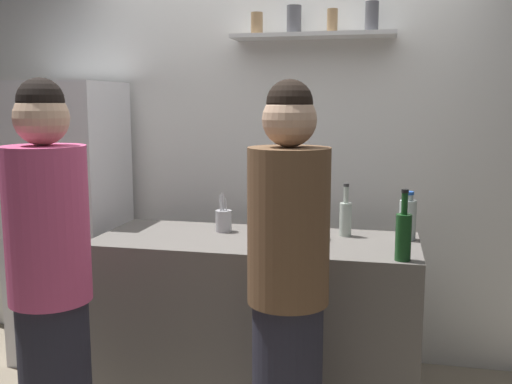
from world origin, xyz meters
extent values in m
cube|color=white|center=(0.00, 1.25, 1.30)|extent=(4.80, 0.10, 2.60)
cube|color=silver|center=(0.20, 1.09, 2.03)|extent=(0.97, 0.22, 0.02)
cylinder|color=olive|center=(-0.14, 1.09, 2.11)|extent=(0.07, 0.07, 0.13)
cylinder|color=#4C4C51|center=(0.09, 1.09, 2.13)|extent=(0.09, 0.09, 0.16)
cylinder|color=olive|center=(0.32, 1.09, 2.11)|extent=(0.06, 0.06, 0.14)
cylinder|color=#4C4C51|center=(0.54, 1.09, 2.13)|extent=(0.08, 0.08, 0.17)
cube|color=white|center=(-1.31, 0.85, 0.88)|extent=(0.63, 0.56, 1.77)
cylinder|color=#99999E|center=(-1.14, 0.55, 0.97)|extent=(0.02, 0.02, 0.45)
cube|color=#66605B|center=(-0.01, 0.51, 0.46)|extent=(1.70, 0.68, 0.93)
cube|color=gray|center=(0.19, 0.47, 0.95)|extent=(0.34, 0.24, 0.05)
cylinder|color=#B2B2B7|center=(-0.23, 0.63, 0.99)|extent=(0.09, 0.09, 0.12)
cylinder|color=silver|center=(-0.23, 0.61, 1.04)|extent=(0.03, 0.01, 0.16)
cylinder|color=silver|center=(-0.24, 0.62, 1.05)|extent=(0.03, 0.03, 0.17)
cylinder|color=silver|center=(-0.23, 0.63, 1.05)|extent=(0.01, 0.02, 0.18)
cylinder|color=silver|center=(-0.23, 0.63, 1.05)|extent=(0.01, 0.01, 0.17)
cylinder|color=silver|center=(-0.23, 0.63, 1.04)|extent=(0.01, 0.03, 0.16)
cylinder|color=silver|center=(-0.23, 0.62, 1.05)|extent=(0.01, 0.01, 0.19)
cylinder|color=silver|center=(-0.21, 0.63, 1.04)|extent=(0.01, 0.03, 0.15)
cylinder|color=silver|center=(-0.23, 0.64, 1.05)|extent=(0.01, 0.01, 0.17)
cylinder|color=#19471E|center=(0.74, 0.23, 1.03)|extent=(0.07, 0.07, 0.21)
cylinder|color=#19471E|center=(0.74, 0.23, 1.19)|extent=(0.03, 0.03, 0.10)
cylinder|color=black|center=(0.74, 0.23, 1.25)|extent=(0.03, 0.03, 0.02)
cylinder|color=#B2BFB2|center=(0.45, 0.67, 1.02)|extent=(0.07, 0.07, 0.18)
cylinder|color=#B2BFB2|center=(0.45, 0.67, 1.15)|extent=(0.03, 0.03, 0.09)
cylinder|color=#333333|center=(0.45, 0.67, 1.20)|extent=(0.03, 0.03, 0.02)
cylinder|color=silver|center=(0.77, 0.66, 1.03)|extent=(0.09, 0.09, 0.21)
cylinder|color=silver|center=(0.77, 0.66, 1.15)|extent=(0.05, 0.05, 0.03)
cylinder|color=blue|center=(0.77, 0.66, 1.17)|extent=(0.06, 0.06, 0.02)
cylinder|color=brown|center=(0.27, -0.13, 1.14)|extent=(0.34, 0.34, 0.65)
sphere|color=#D8AD8C|center=(0.27, -0.13, 1.57)|extent=(0.22, 0.22, 0.22)
sphere|color=black|center=(0.27, -0.13, 1.64)|extent=(0.19, 0.19, 0.19)
cylinder|color=#D14C7F|center=(-0.70, -0.34, 1.14)|extent=(0.34, 0.34, 0.65)
sphere|color=#D8AD8C|center=(-0.70, -0.34, 1.58)|extent=(0.22, 0.22, 0.22)
sphere|color=black|center=(-0.70, -0.34, 1.65)|extent=(0.19, 0.19, 0.19)
camera|label=1|loc=(0.65, -2.43, 1.64)|focal=40.68mm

